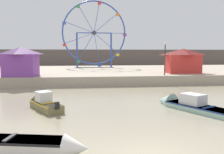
{
  "coord_description": "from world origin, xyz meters",
  "views": [
    {
      "loc": [
        -2.54,
        -8.09,
        3.7
      ],
      "look_at": [
        -0.06,
        11.14,
        1.8
      ],
      "focal_mm": 39.99,
      "sensor_mm": 36.0,
      "label": 1
    }
  ],
  "objects_px": {
    "motorboat_seafoam": "(186,104)",
    "carnival_booth_purple_stall": "(21,61)",
    "motorboat_olive_wood": "(43,103)",
    "ferris_wheel_blue_frame": "(94,34)",
    "promenade_lamp_near": "(165,53)",
    "motorboat_white_red_stripe": "(36,146)",
    "carnival_booth_red_striped": "(183,60)"
  },
  "relations": [
    {
      "from": "motorboat_olive_wood",
      "to": "ferris_wheel_blue_frame",
      "type": "relative_size",
      "value": 0.36
    },
    {
      "from": "motorboat_white_red_stripe",
      "to": "promenade_lamp_near",
      "type": "bearing_deg",
      "value": 71.1
    },
    {
      "from": "carnival_booth_red_striped",
      "to": "carnival_booth_purple_stall",
      "type": "distance_m",
      "value": 19.53
    },
    {
      "from": "carnival_booth_red_striped",
      "to": "ferris_wheel_blue_frame",
      "type": "bearing_deg",
      "value": 129.67
    },
    {
      "from": "motorboat_olive_wood",
      "to": "promenade_lamp_near",
      "type": "height_order",
      "value": "promenade_lamp_near"
    },
    {
      "from": "carnival_booth_purple_stall",
      "to": "motorboat_white_red_stripe",
      "type": "bearing_deg",
      "value": -72.03
    },
    {
      "from": "motorboat_seafoam",
      "to": "carnival_booth_purple_stall",
      "type": "xyz_separation_m",
      "value": [
        -13.37,
        13.03,
        2.48
      ]
    },
    {
      "from": "ferris_wheel_blue_frame",
      "to": "carnival_booth_purple_stall",
      "type": "height_order",
      "value": "ferris_wheel_blue_frame"
    },
    {
      "from": "motorboat_white_red_stripe",
      "to": "promenade_lamp_near",
      "type": "distance_m",
      "value": 21.83
    },
    {
      "from": "promenade_lamp_near",
      "to": "carnival_booth_purple_stall",
      "type": "bearing_deg",
      "value": 176.51
    },
    {
      "from": "motorboat_olive_wood",
      "to": "ferris_wheel_blue_frame",
      "type": "bearing_deg",
      "value": -39.32
    },
    {
      "from": "motorboat_white_red_stripe",
      "to": "carnival_booth_purple_stall",
      "type": "relative_size",
      "value": 1.14
    },
    {
      "from": "motorboat_seafoam",
      "to": "carnival_booth_red_striped",
      "type": "bearing_deg",
      "value": -48.51
    },
    {
      "from": "motorboat_seafoam",
      "to": "motorboat_white_red_stripe",
      "type": "distance_m",
      "value": 10.66
    },
    {
      "from": "promenade_lamp_near",
      "to": "carnival_booth_red_striped",
      "type": "bearing_deg",
      "value": 39.89
    },
    {
      "from": "motorboat_seafoam",
      "to": "promenade_lamp_near",
      "type": "xyz_separation_m",
      "value": [
        2.71,
        12.04,
        3.31
      ]
    },
    {
      "from": "motorboat_olive_wood",
      "to": "promenade_lamp_near",
      "type": "bearing_deg",
      "value": -77.07
    },
    {
      "from": "carnival_booth_red_striped",
      "to": "carnival_booth_purple_stall",
      "type": "xyz_separation_m",
      "value": [
        -19.44,
        -1.82,
        0.06
      ]
    },
    {
      "from": "motorboat_olive_wood",
      "to": "ferris_wheel_blue_frame",
      "type": "height_order",
      "value": "ferris_wheel_blue_frame"
    },
    {
      "from": "motorboat_olive_wood",
      "to": "carnival_booth_purple_stall",
      "type": "height_order",
      "value": "carnival_booth_purple_stall"
    },
    {
      "from": "carnival_booth_purple_stall",
      "to": "motorboat_seafoam",
      "type": "bearing_deg",
      "value": -40.23
    },
    {
      "from": "carnival_booth_red_striped",
      "to": "promenade_lamp_near",
      "type": "bearing_deg",
      "value": -139.19
    },
    {
      "from": "carnival_booth_red_striped",
      "to": "motorboat_olive_wood",
      "type": "bearing_deg",
      "value": -137.75
    },
    {
      "from": "motorboat_seafoam",
      "to": "promenade_lamp_near",
      "type": "bearing_deg",
      "value": -38.98
    },
    {
      "from": "carnival_booth_purple_stall",
      "to": "promenade_lamp_near",
      "type": "bearing_deg",
      "value": 0.53
    },
    {
      "from": "motorboat_olive_wood",
      "to": "carnival_booth_purple_stall",
      "type": "xyz_separation_m",
      "value": [
        -3.96,
        11.79,
        2.42
      ]
    },
    {
      "from": "carnival_booth_red_striped",
      "to": "motorboat_white_red_stripe",
      "type": "bearing_deg",
      "value": -123.68
    },
    {
      "from": "motorboat_white_red_stripe",
      "to": "ferris_wheel_blue_frame",
      "type": "relative_size",
      "value": 0.39
    },
    {
      "from": "motorboat_white_red_stripe",
      "to": "carnival_booth_red_striped",
      "type": "distance_m",
      "value": 25.87
    },
    {
      "from": "ferris_wheel_blue_frame",
      "to": "carnival_booth_purple_stall",
      "type": "relative_size",
      "value": 2.96
    },
    {
      "from": "motorboat_white_red_stripe",
      "to": "carnival_booth_red_striped",
      "type": "bearing_deg",
      "value": 67.99
    },
    {
      "from": "motorboat_seafoam",
      "to": "ferris_wheel_blue_frame",
      "type": "relative_size",
      "value": 0.52
    }
  ]
}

